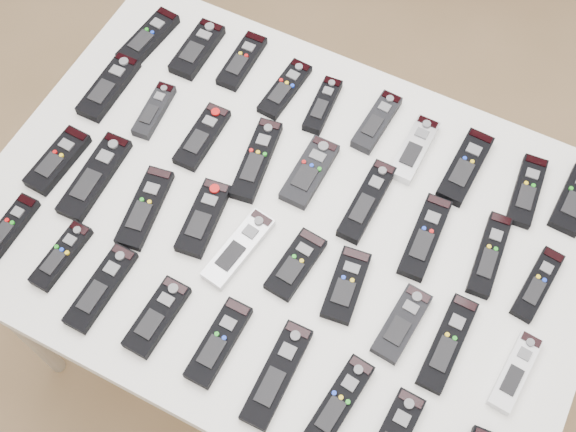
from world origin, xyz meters
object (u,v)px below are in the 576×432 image
at_px(remote_3, 285,89).
at_px(remote_12, 202,137).
at_px(remote_0, 148,38).
at_px(remote_8, 527,191).
at_px(remote_31, 101,288).
at_px(remote_16, 425,237).
at_px(remote_25, 346,285).
at_px(remote_7, 465,167).
at_px(remote_35, 338,404).
at_px(remote_1, 197,49).
at_px(remote_6, 414,149).
at_px(remote_26, 402,324).
at_px(remote_19, 58,160).
at_px(remote_20, 95,176).
at_px(remote_22, 203,218).
at_px(remote_23, 239,249).
at_px(remote_2, 242,61).
at_px(remote_33, 219,342).
at_px(remote_10, 109,87).
at_px(remote_21, 145,208).
at_px(remote_28, 515,372).
at_px(remote_13, 257,160).
at_px(remote_14, 310,172).
at_px(remote_15, 367,201).
at_px(remote_30, 61,256).
at_px(remote_34, 277,374).
at_px(table, 288,233).
at_px(remote_5, 377,122).
at_px(remote_17, 489,255).
at_px(remote_4, 323,105).
at_px(remote_29, 10,227).
at_px(remote_18, 537,284).
at_px(remote_24, 296,264).
at_px(remote_9, 576,198).
at_px(remote_32, 157,317).

distance_m(remote_3, remote_12, 0.22).
distance_m(remote_0, remote_8, 0.92).
bearing_deg(remote_31, remote_16, 37.55).
bearing_deg(remote_25, remote_0, 145.08).
xyz_separation_m(remote_7, remote_35, (-0.03, -0.57, 0.00)).
distance_m(remote_1, remote_6, 0.55).
bearing_deg(remote_16, remote_26, -83.89).
bearing_deg(remote_19, remote_20, 4.37).
distance_m(remote_6, remote_22, 0.47).
distance_m(remote_8, remote_23, 0.61).
height_order(remote_0, remote_1, same).
xyz_separation_m(remote_2, remote_23, (0.22, -0.42, 0.00)).
height_order(remote_23, remote_33, remote_33).
height_order(remote_10, remote_21, remote_10).
bearing_deg(remote_28, remote_7, 127.33).
height_order(remote_6, remote_25, remote_6).
bearing_deg(remote_13, remote_28, -25.03).
xyz_separation_m(remote_14, remote_35, (0.26, -0.41, 0.00)).
height_order(remote_6, remote_15, same).
relative_size(remote_30, remote_34, 0.74).
distance_m(remote_8, remote_16, 0.25).
xyz_separation_m(table, remote_5, (0.07, 0.30, 0.07)).
distance_m(remote_3, remote_25, 0.49).
distance_m(table, remote_17, 0.41).
bearing_deg(remote_4, remote_29, -132.33).
bearing_deg(remote_5, remote_33, -92.52).
relative_size(remote_1, remote_21, 0.87).
bearing_deg(remote_31, remote_15, 47.80).
height_order(table, remote_6, remote_6).
bearing_deg(remote_28, remote_19, -174.82).
height_order(remote_1, remote_12, remote_1).
bearing_deg(remote_3, remote_6, 0.63).
bearing_deg(remote_10, remote_17, -0.96).
bearing_deg(remote_35, remote_19, 171.75).
relative_size(remote_14, remote_18, 1.03).
bearing_deg(remote_18, remote_3, 169.52).
bearing_deg(remote_25, remote_24, 175.22).
distance_m(remote_1, remote_22, 0.44).
height_order(remote_14, remote_21, remote_14).
xyz_separation_m(remote_9, remote_15, (-0.38, -0.20, 0.00)).
bearing_deg(table, remote_1, 142.54).
relative_size(remote_10, remote_12, 1.09).
bearing_deg(remote_35, remote_4, 124.44).
relative_size(remote_14, remote_24, 1.12).
relative_size(remote_12, remote_16, 0.88).
distance_m(remote_20, remote_31, 0.25).
relative_size(remote_16, remote_25, 1.24).
xyz_separation_m(remote_15, remote_31, (-0.38, -0.41, -0.00)).
bearing_deg(remote_15, remote_32, -120.76).
bearing_deg(remote_32, remote_30, 176.60).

